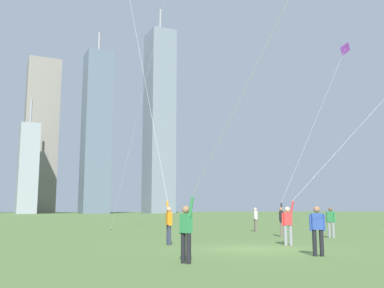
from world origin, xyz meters
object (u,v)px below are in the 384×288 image
at_px(kite_flyer_foreground_left_purple, 301,168).
at_px(kite_flyer_midfield_left_white, 214,172).
at_px(kite_flyer_foreground_right_green, 350,149).
at_px(bystander_watching_nearby, 317,228).
at_px(kite_flyer_midfield_center_red, 156,151).
at_px(bystander_far_off_by_trees, 255,218).
at_px(bystander_strolling_midfield, 331,221).

relative_size(kite_flyer_foreground_left_purple, kite_flyer_midfield_left_white, 1.21).
relative_size(kite_flyer_foreground_right_green, bystander_watching_nearby, 10.54).
height_order(kite_flyer_foreground_right_green, bystander_watching_nearby, kite_flyer_foreground_right_green).
height_order(kite_flyer_midfield_left_white, kite_flyer_midfield_center_red, kite_flyer_midfield_center_red).
bearing_deg(bystander_watching_nearby, bystander_far_off_by_trees, 64.43).
bearing_deg(kite_flyer_midfield_center_red, bystander_strolling_midfield, -2.50).
height_order(bystander_far_off_by_trees, bystander_strolling_midfield, same).
height_order(kite_flyer_midfield_center_red, bystander_far_off_by_trees, kite_flyer_midfield_center_red).
distance_m(kite_flyer_foreground_right_green, bystander_far_off_by_trees, 11.36).
height_order(kite_flyer_midfield_center_red, bystander_strolling_midfield, kite_flyer_midfield_center_red).
bearing_deg(kite_flyer_foreground_left_purple, bystander_watching_nearby, -126.92).
relative_size(bystander_far_off_by_trees, bystander_strolling_midfield, 1.00).
height_order(kite_flyer_foreground_left_purple, kite_flyer_foreground_right_green, kite_flyer_foreground_right_green).
bearing_deg(kite_flyer_foreground_right_green, bystander_far_off_by_trees, 80.45).
xyz_separation_m(kite_flyer_midfield_center_red, bystander_far_off_by_trees, (9.72, 6.74, -3.26)).
bearing_deg(kite_flyer_midfield_left_white, bystander_strolling_midfield, 36.24).
bearing_deg(kite_flyer_midfield_left_white, bystander_far_off_by_trees, 53.89).
bearing_deg(bystander_watching_nearby, kite_flyer_foreground_left_purple, 53.08).
relative_size(kite_flyer_midfield_center_red, bystander_strolling_midfield, 11.79).
height_order(kite_flyer_foreground_left_purple, kite_flyer_midfield_left_white, kite_flyer_foreground_left_purple).
bearing_deg(bystander_watching_nearby, kite_flyer_midfield_left_white, -160.98).
relative_size(kite_flyer_foreground_right_green, bystander_strolling_midfield, 10.54).
bearing_deg(kite_flyer_foreground_right_green, kite_flyer_midfield_left_white, -153.12).
distance_m(kite_flyer_foreground_left_purple, bystander_far_off_by_trees, 4.84).
bearing_deg(kite_flyer_midfield_left_white, bystander_watching_nearby, 19.02).
xyz_separation_m(kite_flyer_midfield_left_white, bystander_watching_nearby, (4.68, 1.61, -1.55)).
height_order(kite_flyer_midfield_left_white, bystander_watching_nearby, kite_flyer_midfield_left_white).
relative_size(kite_flyer_midfield_center_red, bystander_watching_nearby, 11.79).
bearing_deg(kite_flyer_foreground_left_purple, kite_flyer_foreground_right_green, -112.62).
relative_size(kite_flyer_foreground_left_purple, kite_flyer_foreground_right_green, 0.99).
bearing_deg(kite_flyer_foreground_right_green, kite_flyer_foreground_left_purple, 67.38).
height_order(kite_flyer_midfield_left_white, bystander_far_off_by_trees, kite_flyer_midfield_left_white).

